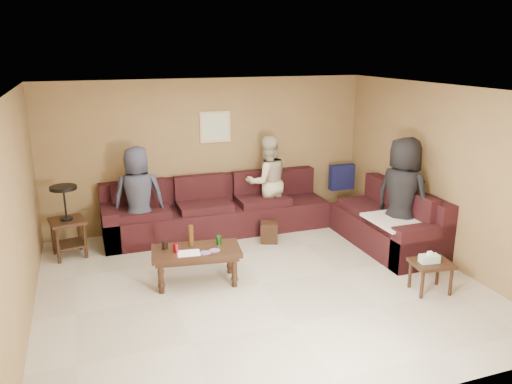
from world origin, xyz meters
The scene contains 10 objects.
room centered at (0.00, 0.00, 1.66)m, with size 5.60×5.50×2.50m.
sectional_sofa centered at (0.81, 1.52, 0.33)m, with size 4.65×2.90×0.97m.
coffee_table centered at (-0.76, 0.33, 0.40)m, with size 1.21×0.72×0.76m.
end_table_left centered at (-2.34, 1.79, 0.56)m, with size 0.56×0.56×1.08m.
side_table_right centered at (1.96, -0.90, 0.36)m, with size 0.54×0.46×0.55m.
waste_bin centered at (0.65, 1.35, 0.16)m, with size 0.27×0.27×0.32m, color #311B10.
wall_art centered at (0.10, 2.48, 1.70)m, with size 0.52×0.04×0.52m.
person_left centered at (-1.29, 1.88, 0.79)m, with size 0.77×0.50×1.57m, color #2E3141.
person_middle centered at (0.87, 2.05, 0.79)m, with size 0.77×0.60×1.58m, color #C4B691.
person_right centered at (2.31, 0.28, 0.88)m, with size 0.86×0.56×1.77m, color black.
Camera 1 is at (-2.02, -5.57, 2.99)m, focal length 35.00 mm.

